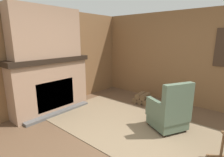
{
  "coord_description": "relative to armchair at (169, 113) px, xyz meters",
  "views": [
    {
      "loc": [
        1.41,
        -2.15,
        1.78
      ],
      "look_at": [
        -0.98,
        0.69,
        0.9
      ],
      "focal_mm": 28.0,
      "sensor_mm": 36.0,
      "label": 1
    }
  ],
  "objects": [
    {
      "name": "wood_panel_wall_back",
      "position": [
        -0.22,
        1.66,
        0.87
      ],
      "size": [
        5.76,
        0.09,
        2.46
      ],
      "color": "brown",
      "rests_on": "ground"
    },
    {
      "name": "fireplace_hearth",
      "position": [
        -2.58,
        -0.95,
        0.29
      ],
      "size": [
        0.66,
        1.94,
        1.31
      ],
      "color": "#9E7A60",
      "rests_on": "ground"
    },
    {
      "name": "armchair",
      "position": [
        0.0,
        0.0,
        0.0
      ],
      "size": [
        0.83,
        0.83,
        0.99
      ],
      "rotation": [
        0.0,
        0.0,
        2.65
      ],
      "color": "#516651",
      "rests_on": "ground"
    },
    {
      "name": "chimney_breast",
      "position": [
        -2.59,
        -0.95,
        1.51
      ],
      "size": [
        0.4,
        1.62,
        1.13
      ],
      "color": "#9E7A60",
      "rests_on": "fireplace_hearth"
    },
    {
      "name": "ground_plane",
      "position": [
        -0.24,
        -0.95,
        -0.36
      ],
      "size": [
        14.0,
        14.0,
        0.0
      ],
      "primitive_type": "plane",
      "color": "brown"
    },
    {
      "name": "wood_panel_wall_left",
      "position": [
        -2.85,
        -0.95,
        0.87
      ],
      "size": [
        0.06,
        5.76,
        2.46
      ],
      "color": "brown",
      "rests_on": "ground"
    },
    {
      "name": "firewood_stack",
      "position": [
        -1.14,
        0.95,
        -0.24
      ],
      "size": [
        0.49,
        0.43,
        0.28
      ],
      "rotation": [
        0.0,
        0.0,
        0.08
      ],
      "color": "brown",
      "rests_on": "ground"
    },
    {
      "name": "area_rug",
      "position": [
        -0.49,
        -0.37,
        -0.36
      ],
      "size": [
        3.93,
        1.96,
        0.01
      ],
      "color": "#7A664C",
      "rests_on": "ground"
    },
    {
      "name": "storage_case",
      "position": [
        -2.64,
        -0.27,
        1.01
      ],
      "size": [
        0.14,
        0.27,
        0.11
      ],
      "color": "gray",
      "rests_on": "fireplace_hearth"
    },
    {
      "name": "oil_lamp_vase",
      "position": [
        -2.64,
        -1.22,
        1.04
      ],
      "size": [
        0.11,
        0.11,
        0.25
      ],
      "color": "#47708E",
      "rests_on": "fireplace_hearth"
    }
  ]
}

